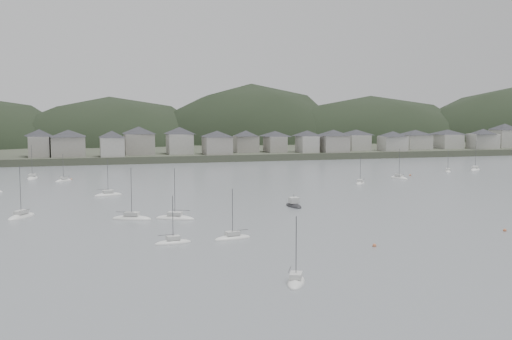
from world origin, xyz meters
name	(u,v)px	position (x,y,z in m)	size (l,w,h in m)	color
ground	(368,245)	(0.00, 0.00, 0.00)	(900.00, 900.00, 0.00)	slate
far_shore_land	(162,143)	(0.00, 295.00, 1.50)	(900.00, 250.00, 3.00)	#383D2D
forested_ridge	(177,168)	(4.83, 269.40, -11.28)	(851.55, 103.94, 102.57)	black
waterfront_town	(300,139)	(50.59, 183.34, 8.66)	(451.48, 28.46, 12.92)	gray
moored_fleet	(267,197)	(-0.69, 61.13, 0.18)	(265.94, 152.50, 12.24)	white
motor_launch_far	(294,205)	(1.24, 44.59, 0.29)	(3.11, 7.67, 3.81)	black
mooring_buoys	(310,202)	(7.37, 49.62, 0.15)	(168.98, 119.94, 0.70)	#C06840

